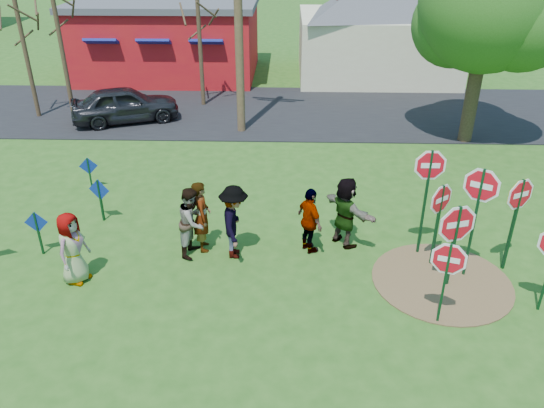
{
  "coord_description": "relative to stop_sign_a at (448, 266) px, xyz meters",
  "views": [
    {
      "loc": [
        0.86,
        -11.15,
        7.37
      ],
      "look_at": [
        0.51,
        0.47,
        1.2
      ],
      "focal_mm": 35.0,
      "sensor_mm": 36.0,
      "label": 1
    }
  ],
  "objects": [
    {
      "name": "bare_tree_west",
      "position": [
        -13.91,
        12.88,
        1.91
      ],
      "size": [
        1.8,
        1.8,
        5.11
      ],
      "color": "#382819",
      "rests_on": "ground"
    },
    {
      "name": "blue_diamond_b",
      "position": [
        -9.31,
        2.29,
        -0.65
      ],
      "size": [
        0.57,
        0.06,
        1.2
      ],
      "rotation": [
        0.0,
        0.0,
        0.06
      ],
      "color": "#0F3A1E",
      "rests_on": "ground"
    },
    {
      "name": "person_b",
      "position": [
        -5.29,
        2.67,
        -0.46
      ],
      "size": [
        0.58,
        0.76,
        1.87
      ],
      "primitive_type": "imported",
      "rotation": [
        0.0,
        0.0,
        1.78
      ],
      "color": "#2D8071",
      "rests_on": "ground"
    },
    {
      "name": "stop_sign_g",
      "position": [
        0.35,
        2.13,
        0.18
      ],
      "size": [
        0.77,
        0.6,
        2.27
      ],
      "rotation": [
        0.0,
        0.0,
        0.66
      ],
      "color": "#0F3A1E",
      "rests_on": "ground"
    },
    {
      "name": "person_c",
      "position": [
        -5.5,
        2.47,
        -0.5
      ],
      "size": [
        0.85,
        1.0,
        1.8
      ],
      "primitive_type": "imported",
      "rotation": [
        0.0,
        0.0,
        1.35
      ],
      "color": "#985443",
      "rests_on": "ground"
    },
    {
      "name": "stop_sign_b",
      "position": [
        0.13,
        2.63,
        0.73
      ],
      "size": [
        1.01,
        0.07,
        2.91
      ],
      "rotation": [
        0.0,
        0.0,
        0.02
      ],
      "color": "#0F3A1E",
      "rests_on": "ground"
    },
    {
      "name": "blue_diamond_c",
      "position": [
        -8.31,
        4.03,
        -0.61
      ],
      "size": [
        0.61,
        0.18,
        1.26
      ],
      "rotation": [
        0.0,
        0.0,
        -0.26
      ],
      "color": "#0F3A1E",
      "rests_on": "ground"
    },
    {
      "name": "suv",
      "position": [
        -9.91,
        12.29,
        -0.62
      ],
      "size": [
        4.63,
        3.15,
        1.46
      ],
      "primitive_type": "imported",
      "rotation": [
        0.0,
        0.0,
        1.94
      ],
      "color": "#2D2D32",
      "rests_on": "road"
    },
    {
      "name": "person_f",
      "position": [
        -1.7,
        3.01,
        -0.46
      ],
      "size": [
        1.48,
        1.71,
        1.87
      ],
      "primitive_type": "imported",
      "rotation": [
        0.0,
        0.0,
        2.22
      ],
      "color": "#1D4D31",
      "rests_on": "ground"
    },
    {
      "name": "stop_sign_e",
      "position": [
        0.52,
        1.31,
        0.07
      ],
      "size": [
        1.15,
        0.36,
        2.2
      ],
      "rotation": [
        0.0,
        0.0,
        0.29
      ],
      "color": "#0F3A1E",
      "rests_on": "ground"
    },
    {
      "name": "person_e",
      "position": [
        -2.61,
        2.63,
        -0.52
      ],
      "size": [
        0.87,
        1.1,
        1.74
      ],
      "primitive_type": "imported",
      "rotation": [
        0.0,
        0.0,
        2.07
      ],
      "color": "#4E2D57",
      "rests_on": "ground"
    },
    {
      "name": "red_building",
      "position": [
        -9.56,
        20.4,
        0.57
      ],
      "size": [
        9.4,
        7.69,
        3.9
      ],
      "color": "#A7101A",
      "rests_on": "ground"
    },
    {
      "name": "dirt_patch",
      "position": [
        0.44,
        1.41,
        -1.38
      ],
      "size": [
        3.2,
        3.2,
        0.03
      ],
      "primitive_type": "cylinder",
      "color": "brown",
      "rests_on": "ground"
    },
    {
      "name": "bare_tree_mid",
      "position": [
        -12.36,
        12.82,
        2.42
      ],
      "size": [
        1.8,
        1.8,
        5.89
      ],
      "color": "#382819",
      "rests_on": "ground"
    },
    {
      "name": "stop_sign_d",
      "position": [
        2.05,
        2.0,
        0.4
      ],
      "size": [
        0.91,
        0.47,
        2.5
      ],
      "rotation": [
        0.0,
        0.0,
        0.46
      ],
      "color": "#0F3A1E",
      "rests_on": "ground"
    },
    {
      "name": "cream_house",
      "position": [
        1.44,
        20.41,
        1.53
      ],
      "size": [
        9.4,
        9.4,
        6.5
      ],
      "color": "beige",
      "rests_on": "ground"
    },
    {
      "name": "person_a",
      "position": [
        -8.03,
        1.22,
        -0.52
      ],
      "size": [
        0.8,
        0.99,
        1.75
      ],
      "primitive_type": "imported",
      "rotation": [
        0.0,
        0.0,
        1.26
      ],
      "color": "#475399",
      "rests_on": "ground"
    },
    {
      "name": "stop_sign_c",
      "position": [
        1.03,
        1.69,
        0.64
      ],
      "size": [
        0.92,
        0.56,
        2.89
      ],
      "rotation": [
        0.0,
        0.0,
        -0.54
      ],
      "color": "#0F3A1E",
      "rests_on": "ground"
    },
    {
      "name": "ground",
      "position": [
        -4.06,
        2.41,
        -1.39
      ],
      "size": [
        120.0,
        120.0,
        0.0
      ],
      "primitive_type": "plane",
      "color": "#245117",
      "rests_on": "ground"
    },
    {
      "name": "stop_sign_a",
      "position": [
        0.0,
        0.0,
        0.0
      ],
      "size": [
        0.91,
        0.31,
        2.04
      ],
      "rotation": [
        0.0,
        0.0,
        -0.32
      ],
      "color": "#0F3A1E",
      "rests_on": "ground"
    },
    {
      "name": "blue_diamond_d",
      "position": [
        -9.3,
        6.0,
        -0.75
      ],
      "size": [
        0.56,
        0.1,
        1.06
      ],
      "rotation": [
        0.0,
        0.0,
        0.16
      ],
      "color": "#0F3A1E",
      "rests_on": "ground"
    },
    {
      "name": "road",
      "position": [
        -4.06,
        13.91,
        -1.37
      ],
      "size": [
        120.0,
        7.5,
        0.04
      ],
      "primitive_type": "cube",
      "color": "black",
      "rests_on": "ground"
    },
    {
      "name": "person_d",
      "position": [
        -4.46,
        2.37,
        -0.44
      ],
      "size": [
        0.77,
        1.27,
        1.91
      ],
      "primitive_type": "imported",
      "rotation": [
        0.0,
        0.0,
        1.63
      ],
      "color": "#2D2D32",
      "rests_on": "ground"
    },
    {
      "name": "bare_tree_east",
      "position": [
        -7.05,
        14.73,
        1.83
      ],
      "size": [
        1.8,
        1.8,
        4.98
      ],
      "color": "#382819",
      "rests_on": "ground"
    },
    {
      "name": "leafy_tree",
      "position": [
        3.7,
        10.52,
        3.32
      ],
      "size": [
        5.16,
        4.71,
        7.33
      ],
      "color": "#382819",
      "rests_on": "ground"
    }
  ]
}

